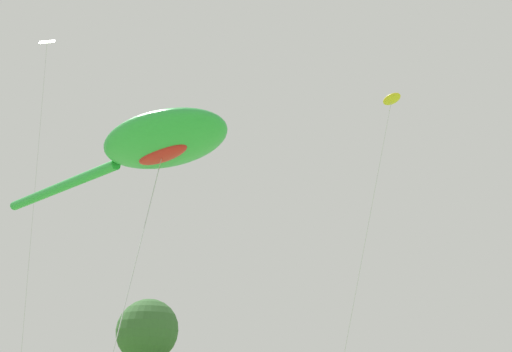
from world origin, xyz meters
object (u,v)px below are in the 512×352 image
(small_kite_delta_white, at_px, (391,103))
(small_kite_tiny_distant, at_px, (46,60))
(big_show_kite, at_px, (156,145))
(tree_broad_distant, at_px, (147,331))

(small_kite_delta_white, height_order, small_kite_tiny_distant, small_kite_tiny_distant)
(big_show_kite, bearing_deg, small_kite_tiny_distant, 173.42)
(big_show_kite, xyz_separation_m, small_kite_delta_white, (7.39, -6.50, 2.45))
(small_kite_delta_white, distance_m, tree_broad_distant, 49.33)
(small_kite_delta_white, relative_size, tree_broad_distant, 1.17)
(tree_broad_distant, bearing_deg, small_kite_delta_white, -113.05)
(small_kite_delta_white, xyz_separation_m, tree_broad_distant, (19.20, 45.11, -5.45))
(small_kite_delta_white, relative_size, small_kite_tiny_distant, 0.55)
(small_kite_tiny_distant, relative_size, tree_broad_distant, 2.13)
(big_show_kite, bearing_deg, small_kite_delta_white, 43.05)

